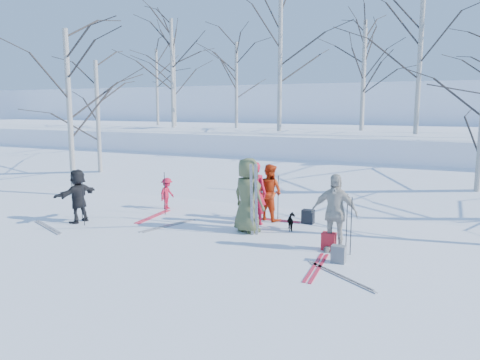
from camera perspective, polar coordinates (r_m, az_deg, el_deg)
The scene contains 39 objects.
ground at distance 12.12m, azimuth -3.14°, elevation -7.08°, with size 120.00×120.00×0.00m, color white.
snow_ramp at distance 18.36m, azimuth 7.56°, elevation -1.15°, with size 70.00×9.50×1.40m, color white.
snow_plateau at distance 27.85m, azimuth 14.18°, elevation 3.84°, with size 70.00×18.00×2.20m, color white.
far_hill at distance 48.52m, azimuth 19.43°, elevation 6.84°, with size 90.00×30.00×6.00m, color white.
skier_olive_center at distance 12.46m, azimuth 0.96°, elevation -1.88°, with size 0.98×0.64×2.01m, color #4C5533.
skier_red_north at distance 13.32m, azimuth 1.84°, elevation -1.60°, with size 0.66×0.43×1.81m, color red.
skier_redor_behind at distance 13.85m, azimuth 3.64°, elevation -1.49°, with size 0.82×0.64×1.68m, color red.
skier_red_seated at distance 15.56m, azimuth -8.89°, elevation -1.63°, with size 0.67×0.39×1.04m, color red.
skier_cream_east at distance 11.02m, azimuth 11.41°, elevation -3.95°, with size 1.07×0.45×1.83m, color beige.
skier_grey_west at distance 14.37m, azimuth -19.13°, elevation -1.83°, with size 1.45×0.46×1.56m, color black.
dog at distance 12.89m, azimuth 6.35°, elevation -5.10°, with size 0.25×0.54×0.46m, color black.
upright_ski_left at distance 12.12m, azimuth 1.42°, elevation -2.44°, with size 0.07×0.02×1.90m, color silver.
upright_ski_right at distance 12.12m, azimuth 1.97°, elevation -2.44°, with size 0.07×0.02×1.90m, color silver.
ski_pair_a at distance 9.70m, azimuth 12.08°, elevation -11.35°, with size 1.68×1.24×0.02m, color silver, non-canonical shape.
ski_pair_b at distance 10.09m, azimuth 9.29°, elevation -10.45°, with size 0.38×1.91×0.02m, color red, non-canonical shape.
ski_pair_c at distance 13.45m, azimuth -8.73°, elevation -5.51°, with size 0.69×1.89×0.02m, color silver, non-canonical shape.
ski_pair_d at distance 14.19m, azimuth -22.40°, elevation -5.33°, with size 1.82×0.94×0.02m, color silver, non-canonical shape.
ski_pair_e at distance 14.04m, azimuth 3.64°, elevation -4.81°, with size 1.91×0.29×0.02m, color red, non-canonical shape.
ski_pair_f at distance 14.62m, azimuth -10.53°, elevation -4.39°, with size 0.40×1.91×0.02m, color red, non-canonical shape.
ski_pole_a at distance 14.48m, azimuth -18.77°, elevation -2.17°, with size 0.02×0.02×1.34m, color black.
ski_pole_b at distance 13.88m, azimuth 4.66°, elevation -2.19°, with size 0.02×0.02×1.34m, color black.
ski_pole_c at distance 13.80m, azimuth 2.63°, elevation -2.23°, with size 0.02×0.02×1.34m, color black.
ski_pole_d at distance 13.92m, azimuth -18.55°, elevation -2.59°, with size 0.02×0.02×1.34m, color black.
ski_pole_e at distance 10.91m, azimuth 13.39°, elevation -5.48°, with size 0.02×0.02×1.34m, color black.
ski_pole_f at distance 11.27m, azimuth 12.89°, elevation -5.00°, with size 0.02×0.02×1.34m, color black.
ski_pole_g at distance 14.73m, azimuth -9.16°, elevation -1.63°, with size 0.02×0.02×1.34m, color black.
backpack_red at distance 11.27m, azimuth 10.76°, elevation -7.35°, with size 0.32×0.22×0.42m, color #B01B25.
backpack_grey at distance 10.43m, azimuth 11.92°, elevation -8.84°, with size 0.30×0.20×0.38m, color slate.
backpack_dark at distance 13.68m, azimuth 8.29°, elevation -4.43°, with size 0.34×0.24×0.40m, color black.
birch_plateau_a at distance 23.47m, azimuth 14.79°, elevation 12.14°, with size 4.20×4.20×5.15m, color silver, non-canonical shape.
birch_plateau_b at distance 26.71m, azimuth 14.87°, elevation 11.83°, with size 4.28×4.28×5.26m, color silver, non-canonical shape.
birch_plateau_c at distance 26.23m, azimuth -8.27°, elevation 12.66°, with size 4.65×4.65×5.78m, color silver, non-canonical shape.
birch_plateau_f at distance 22.28m, azimuth 4.90°, elevation 14.21°, with size 5.08×5.08×6.41m, color silver, non-canonical shape.
birch_plateau_h at distance 29.66m, azimuth -10.09°, elevation 11.05°, with size 3.83×3.83×4.61m, color silver, non-canonical shape.
birch_plateau_i at distance 25.57m, azimuth -0.45°, elevation 11.45°, with size 3.77×3.77×4.53m, color silver, non-canonical shape.
birch_plateau_k at distance 21.12m, azimuth 21.09°, elevation 14.04°, with size 5.13×5.13×6.47m, color silver, non-canonical shape.
birch_plateau_l at distance 28.00m, azimuth -8.03°, elevation 11.66°, with size 4.13×4.13×5.04m, color silver, non-canonical shape.
birch_edge_a at distance 18.63m, azimuth -20.05°, elevation 7.56°, with size 4.90×4.90×6.14m, color silver, non-canonical shape.
birch_edge_d at distance 21.60m, azimuth -16.91°, elevation 6.74°, with size 4.32×4.32×5.32m, color silver, non-canonical shape.
Camera 1 is at (5.70, -10.16, 3.34)m, focal length 35.00 mm.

